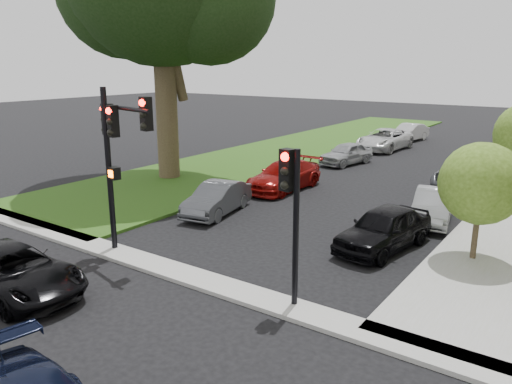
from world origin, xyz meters
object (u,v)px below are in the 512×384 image
Objects in this scene: car_parked_1 at (433,206)px; car_parked_5 at (217,199)px; traffic_signal_secondary at (291,199)px; car_parked_9 at (409,132)px; car_cross_near at (12,271)px; car_parked_0 at (384,228)px; car_parked_6 at (284,176)px; car_parked_2 at (468,174)px; small_tree_a at (481,184)px; traffic_signal_main at (117,142)px; car_parked_7 at (346,153)px; car_parked_8 at (385,139)px.

car_parked_5 is (-7.64, -4.05, 0.01)m from car_parked_1.
car_parked_9 is at bearing 102.94° from traffic_signal_secondary.
car_parked_0 reaches higher than car_cross_near.
car_parked_6 is at bearing 0.16° from car_cross_near.
car_parked_0 is 10.36m from car_parked_2.
car_parked_0 is at bearing -167.71° from small_tree_a.
car_parked_7 is (-0.42, 17.86, -3.03)m from traffic_signal_main.
car_parked_8 reaches higher than car_parked_7.
car_parked_5 is at bearing -162.62° from car_parked_1.
traffic_signal_secondary is 1.05× the size of car_parked_5.
car_parked_6 is at bearing -85.22° from car_parked_8.
car_parked_9 is at bearing 0.32° from car_cross_near.
car_cross_near is 1.17× the size of car_parked_5.
car_parked_6 is (-6.58, 10.31, -2.18)m from traffic_signal_secondary.
car_parked_1 is (-2.25, 3.39, -1.88)m from small_tree_a.
car_parked_8 is at bearing 120.11° from car_parked_0.
car_parked_0 is at bearing 37.61° from traffic_signal_main.
car_parked_5 is 0.82× the size of car_parked_6.
traffic_signal_main is at bearing 179.61° from traffic_signal_secondary.
car_parked_9 is (-7.70, 20.16, 0.04)m from car_parked_1.
car_cross_near is 33.12m from car_parked_9.
traffic_signal_secondary is at bearing -57.96° from car_parked_7.
car_parked_0 is at bearing -48.83° from car_parked_7.
small_tree_a is 0.70× the size of car_parked_2.
small_tree_a is 11.29m from traffic_signal_main.
car_parked_6 is 0.90× the size of car_parked_8.
traffic_signal_main is at bearing -138.92° from car_parked_1.
traffic_signal_main reaches higher than car_parked_9.
car_parked_9 reaches higher than car_parked_7.
car_parked_1 is at bearing -36.81° from car_parked_7.
traffic_signal_secondary is 19.28m from car_parked_7.
car_parked_9 is at bearing 91.71° from car_parked_6.
traffic_signal_secondary is at bearing -0.39° from traffic_signal_main.
small_tree_a is 21.05m from car_parked_8.
traffic_signal_main is 6.45m from traffic_signal_secondary.
traffic_signal_secondary is at bearing -67.70° from car_parked_9.
car_cross_near is at bearing -80.20° from car_parked_9.
traffic_signal_secondary is at bearing -85.61° from car_parked_0.
car_parked_6 is at bearing 155.76° from small_tree_a.
car_parked_0 is at bearing -34.22° from car_parked_6.
traffic_signal_main is 17.46m from car_parked_2.
traffic_signal_main is 29.57m from car_parked_9.
car_parked_1 is at bearing -6.49° from car_parked_6.
car_parked_8 reaches higher than car_parked_0.
traffic_signal_secondary is 7.80m from car_cross_near.
car_parked_2 is 1.37× the size of car_parked_7.
traffic_signal_secondary is 12.42m from car_parked_6.
traffic_signal_secondary is (-3.18, -5.91, 0.35)m from small_tree_a.
car_parked_7 reaches higher than car_parked_1.
car_cross_near is 0.85× the size of car_parked_2.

